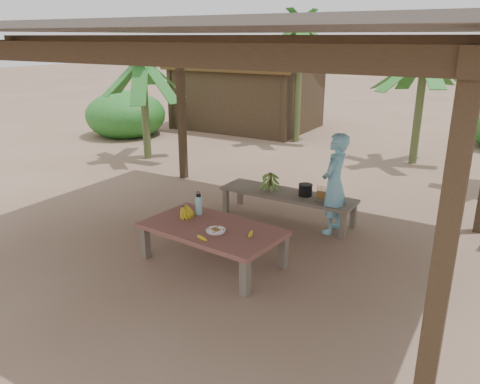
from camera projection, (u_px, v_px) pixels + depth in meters
The scene contains 17 objects.
ground at pixel (243, 246), 6.63m from camera, with size 80.00×80.00×0.00m, color brown.
pavilion at pixel (242, 41), 5.74m from camera, with size 6.60×5.60×2.95m.
work_table at pixel (212, 232), 6.04m from camera, with size 1.88×1.16×0.50m.
bench at pixel (287, 196), 7.49m from camera, with size 2.21×0.64×0.45m.
ripe_banana_bunch at pixel (183, 211), 6.34m from camera, with size 0.27×0.23×0.17m, color yellow, non-canonical shape.
plate at pixel (216, 231), 5.86m from camera, with size 0.24×0.24×0.04m.
loose_banana_front at pixel (202, 238), 5.63m from camera, with size 0.04×0.16×0.04m, color yellow.
loose_banana_side at pixel (251, 234), 5.75m from camera, with size 0.04×0.16×0.04m, color yellow.
water_flask at pixel (199, 205), 6.40m from camera, with size 0.09×0.09×0.33m.
green_banana_stalk at pixel (270, 181), 7.58m from camera, with size 0.27×0.27×0.30m, color #598C2D, non-canonical shape.
cooking_pot at pixel (305, 190), 7.32m from camera, with size 0.21×0.21×0.18m, color black.
skewer_rack at pixel (321, 193), 7.10m from camera, with size 0.18×0.08×0.24m, color #A57F47, non-canonical shape.
woman at pixel (334, 184), 6.91m from camera, with size 0.55×0.36×1.52m, color #74C0DB.
hut at pixel (249, 93), 14.98m from camera, with size 4.40×3.43×2.85m.
banana_plant_n at pixel (424, 67), 10.30m from camera, with size 1.80×1.80×2.65m.
banana_plant_nw at pixel (300, 34), 12.33m from camera, with size 1.80×1.80×3.38m.
banana_plant_w at pixel (143, 72), 10.78m from camera, with size 1.80×1.80×2.52m.
Camera 1 is at (3.06, -5.21, 2.83)m, focal length 35.00 mm.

